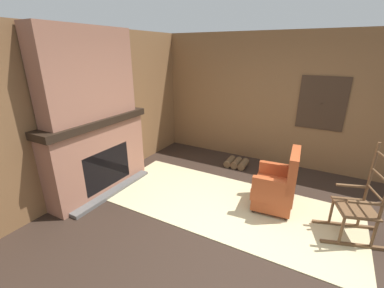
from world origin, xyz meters
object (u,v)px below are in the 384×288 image
at_px(armchair, 277,187).
at_px(firewood_stack, 236,163).
at_px(storage_case, 103,111).
at_px(rocking_chair, 358,209).
at_px(oil_lamp_vase, 67,118).
at_px(decorative_plate_on_mantel, 84,112).

bearing_deg(armchair, firewood_stack, -52.99).
xyz_separation_m(firewood_stack, storage_case, (-1.79, -1.79, 1.27)).
height_order(rocking_chair, oil_lamp_vase, oil_lamp_vase).
xyz_separation_m(armchair, firewood_stack, (-1.04, 1.15, -0.29)).
height_order(rocking_chair, decorative_plate_on_mantel, decorative_plate_on_mantel).
bearing_deg(firewood_stack, oil_lamp_vase, -125.88).
relative_size(armchair, decorative_plate_on_mantel, 3.86).
height_order(firewood_stack, storage_case, storage_case).
height_order(oil_lamp_vase, storage_case, oil_lamp_vase).
distance_m(rocking_chair, decorative_plate_on_mantel, 4.09).
height_order(armchair, firewood_stack, armchair).
height_order(storage_case, decorative_plate_on_mantel, decorative_plate_on_mantel).
bearing_deg(rocking_chair, decorative_plate_on_mantel, -6.41).
bearing_deg(oil_lamp_vase, storage_case, 89.99).
xyz_separation_m(rocking_chair, oil_lamp_vase, (-3.87, -1.13, 0.96)).
bearing_deg(oil_lamp_vase, decorative_plate_on_mantel, 93.63).
xyz_separation_m(armchair, rocking_chair, (1.03, -0.19, 0.06)).
xyz_separation_m(rocking_chair, storage_case, (-3.87, -0.46, 0.93)).
relative_size(firewood_stack, oil_lamp_vase, 1.72).
distance_m(oil_lamp_vase, storage_case, 0.68).
xyz_separation_m(oil_lamp_vase, decorative_plate_on_mantel, (-0.02, 0.32, 0.03)).
xyz_separation_m(firewood_stack, decorative_plate_on_mantel, (-1.81, -2.16, 1.34)).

